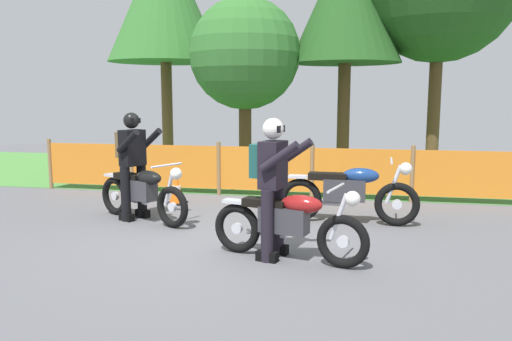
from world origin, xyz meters
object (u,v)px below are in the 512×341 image
object	(u,v)px
motorcycle_lead	(143,192)
rider_lead	(132,160)
motorcycle_trailing	(289,223)
traffic_cone	(177,190)
rider_trailing	(272,180)
motorcycle_third	(349,192)

from	to	relation	value
motorcycle_lead	rider_lead	xyz separation A→B (m)	(-0.19, 0.10, 0.49)
motorcycle_trailing	traffic_cone	xyz separation A→B (m)	(-2.40, 2.79, -0.19)
traffic_cone	rider_trailing	bearing A→B (deg)	-51.30
rider_lead	rider_trailing	size ratio (longest dim) A/B	1.00
rider_trailing	traffic_cone	bearing A→B (deg)	143.50
rider_trailing	traffic_cone	distance (m)	3.57
motorcycle_third	traffic_cone	distance (m)	3.20
rider_lead	traffic_cone	xyz separation A→B (m)	(0.28, 1.21, -0.69)
motorcycle_third	rider_trailing	xyz separation A→B (m)	(-0.88, -1.89, 0.46)
motorcycle_trailing	rider_lead	world-z (taller)	rider_lead
motorcycle_third	rider_lead	distance (m)	3.41
rider_trailing	motorcycle_third	bearing A→B (deg)	79.68
motorcycle_trailing	rider_lead	bearing A→B (deg)	164.36
motorcycle_lead	motorcycle_third	world-z (taller)	motorcycle_third
rider_lead	motorcycle_trailing	bearing A→B (deg)	-3.38
rider_lead	traffic_cone	bearing A→B (deg)	104.11
motorcycle_lead	rider_trailing	world-z (taller)	rider_trailing
motorcycle_lead	motorcycle_third	distance (m)	3.20
motorcycle_trailing	rider_lead	xyz separation A→B (m)	(-2.68, 1.58, 0.50)
motorcycle_third	rider_trailing	size ratio (longest dim) A/B	1.26
rider_lead	rider_trailing	distance (m)	2.90
rider_lead	traffic_cone	distance (m)	1.43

